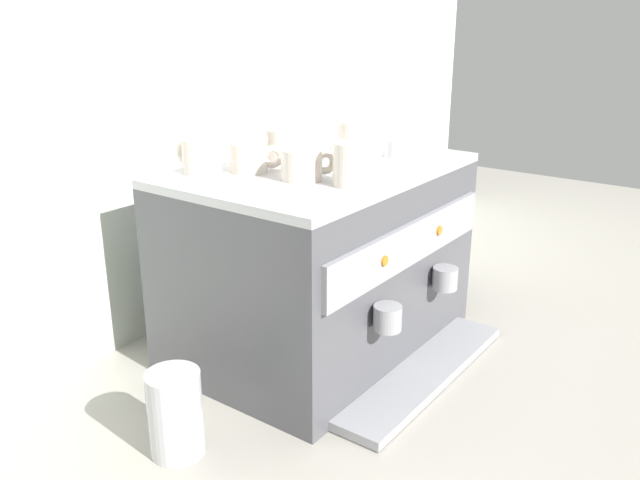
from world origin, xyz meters
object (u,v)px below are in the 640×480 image
Objects in this scene: ceramic_cup_0 at (280,146)px; milk_pitcher at (175,413)px; ceramic_bowl_0 at (359,156)px; ceramic_cup_3 at (303,164)px; coffee_grinder at (409,212)px; ceramic_cup_2 at (251,157)px; ceramic_cup_1 at (200,156)px; ceramic_bowl_1 at (405,146)px; ceramic_cup_5 at (349,164)px; ceramic_cup_4 at (355,135)px; espresso_machine at (322,259)px; ceramic_bowl_2 at (307,145)px.

milk_pitcher is (-0.46, -0.13, -0.39)m from ceramic_cup_0.
ceramic_cup_3 is at bearing 176.21° from ceramic_bowl_0.
ceramic_cup_2 is at bearing 175.41° from coffee_grinder.
ceramic_cup_1 is 0.48m from ceramic_bowl_1.
ceramic_cup_1 is 0.28× the size of coffee_grinder.
ceramic_bowl_1 is at bearing -26.42° from ceramic_cup_2.
ceramic_bowl_1 is 0.79m from milk_pitcher.
ceramic_cup_5 is at bearing -80.17° from ceramic_cup_3.
ceramic_cup_1 is 0.41m from ceramic_cup_4.
ceramic_cup_0 is at bearing 16.12° from milk_pitcher.
ceramic_cup_0 is 0.62m from milk_pitcher.
ceramic_bowl_1 is (0.21, -0.09, 0.24)m from espresso_machine.
ceramic_bowl_1 is at bearing -31.43° from ceramic_cup_1.
ceramic_cup_2 and ceramic_cup_3 have the same top height.
ceramic_bowl_1 is (0.35, -0.17, -0.01)m from ceramic_cup_2.
ceramic_cup_3 is 1.17× the size of ceramic_cup_5.
ceramic_cup_5 is at bearing -82.72° from ceramic_cup_2.
ceramic_bowl_1 reaches higher than ceramic_bowl_0.
ceramic_cup_2 reaches higher than milk_pitcher.
ceramic_bowl_0 is at bearing -143.43° from ceramic_cup_4.
ceramic_bowl_1 is (0.41, -0.25, -0.02)m from ceramic_cup_1.
espresso_machine reaches higher than coffee_grinder.
milk_pitcher is at bearing 178.68° from ceramic_cup_3.
ceramic_cup_1 is 1.07× the size of ceramic_cup_3.
ceramic_cup_3 is (-0.10, -0.14, -0.01)m from ceramic_cup_0.
ceramic_bowl_0 reaches higher than milk_pitcher.
ceramic_cup_0 reaches higher than ceramic_cup_2.
ceramic_cup_2 is 0.22× the size of coffee_grinder.
ceramic_cup_0 is 0.22m from ceramic_cup_4.
ceramic_cup_5 is at bearing -126.37° from espresso_machine.
ceramic_cup_4 is 0.16m from ceramic_bowl_0.
milk_pitcher is (-0.36, 0.01, -0.38)m from ceramic_cup_3.
ceramic_cup_3 reaches higher than espresso_machine.
ceramic_bowl_1 is 0.23m from ceramic_bowl_2.
ceramic_cup_3 is at bearing -84.68° from ceramic_cup_2.
espresso_machine is at bearing -129.42° from ceramic_bowl_2.
espresso_machine is 0.28m from ceramic_cup_3.
ceramic_cup_4 is 0.34m from ceramic_cup_5.
ceramic_cup_4 is at bearing -16.40° from ceramic_cup_0.
ceramic_bowl_0 is 0.83× the size of ceramic_bowl_1.
espresso_machine is at bearing 53.63° from ceramic_cup_5.
ceramic_cup_3 is (-0.12, -0.04, 0.25)m from espresso_machine.
ceramic_bowl_2 is at bearing 123.29° from ceramic_bowl_1.
ceramic_cup_1 is at bearing 168.13° from ceramic_bowl_2.
ceramic_cup_2 is 0.86× the size of ceramic_cup_3.
ceramic_bowl_2 is at bearing -11.87° from ceramic_cup_1.
milk_pitcher is at bearing -166.19° from ceramic_bowl_2.
ceramic_bowl_2 is at bearing 3.45° from ceramic_cup_0.
ceramic_cup_4 is 1.27× the size of ceramic_cup_5.
ceramic_bowl_1 is (0.32, 0.06, -0.02)m from ceramic_cup_5.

